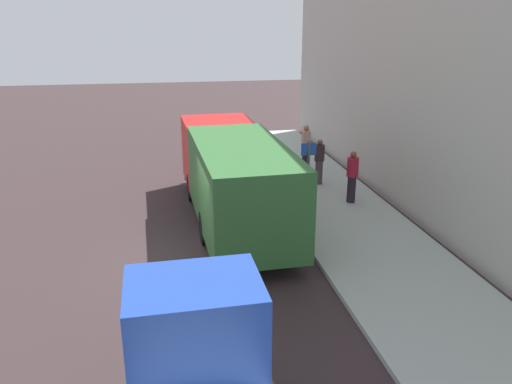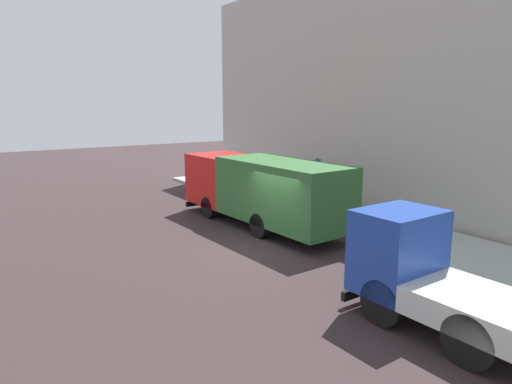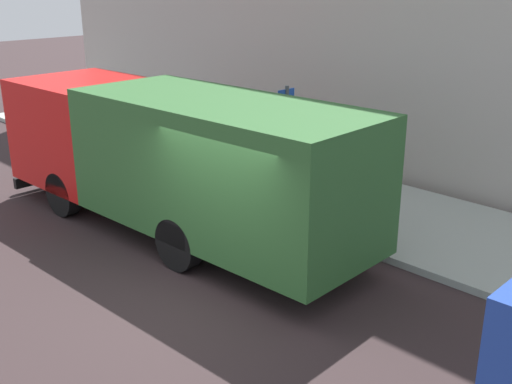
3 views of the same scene
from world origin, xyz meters
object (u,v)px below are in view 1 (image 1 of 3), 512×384
at_px(pedestrian_third, 306,146).
at_px(street_sign_post, 308,177).
at_px(large_utility_truck, 233,174).
at_px(pedestrian_standing, 319,161).
at_px(pedestrian_walking, 352,176).

height_order(pedestrian_third, street_sign_post, street_sign_post).
xyz_separation_m(large_utility_truck, street_sign_post, (2.04, -1.04, 0.10)).
relative_size(pedestrian_standing, pedestrian_third, 0.94).
bearing_deg(street_sign_post, pedestrian_third, 74.49).
bearing_deg(large_utility_truck, street_sign_post, -28.91).
relative_size(pedestrian_walking, pedestrian_standing, 1.04).
relative_size(large_utility_truck, street_sign_post, 3.32).
relative_size(pedestrian_walking, street_sign_post, 0.67).
bearing_deg(pedestrian_third, pedestrian_walking, -19.51).
height_order(pedestrian_standing, street_sign_post, street_sign_post).
height_order(large_utility_truck, pedestrian_walking, large_utility_truck).
bearing_deg(pedestrian_third, large_utility_truck, -61.57).
xyz_separation_m(pedestrian_standing, pedestrian_third, (0.08, 2.09, 0.06)).
height_order(large_utility_truck, street_sign_post, large_utility_truck).
distance_m(pedestrian_walking, pedestrian_third, 4.24).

